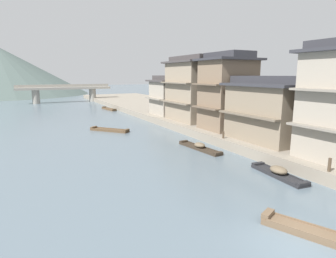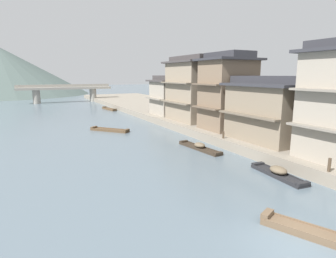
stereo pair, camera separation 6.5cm
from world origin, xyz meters
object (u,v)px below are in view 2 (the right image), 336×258
boat_moored_third (109,109)px  mooring_post_dock_near (329,165)px  house_waterfront_second (268,109)px  stone_bridge (66,91)px  boat_moored_far (200,147)px  house_waterfront_tall (227,92)px  boat_moored_second (278,173)px  house_waterfront_narrow (190,89)px  boat_moored_nearest (110,130)px  mooring_post_dock_mid (223,135)px  boat_foreground_poled (323,236)px  house_waterfront_far (168,96)px

boat_moored_third → mooring_post_dock_near: (1.72, -46.67, 1.24)m
house_waterfront_second → stone_bridge: house_waterfront_second is taller
boat_moored_far → house_waterfront_second: 7.41m
house_waterfront_tall → stone_bridge: house_waterfront_tall is taller
boat_moored_third → house_waterfront_tall: size_ratio=0.64×
boat_moored_second → house_waterfront_narrow: size_ratio=0.55×
stone_bridge → house_waterfront_second: bearing=-79.8°
boat_moored_far → boat_moored_second: bearing=-84.1°
mooring_post_dock_near → house_waterfront_narrow: bearing=82.4°
boat_moored_nearest → mooring_post_dock_near: bearing=-72.2°
house_waterfront_tall → mooring_post_dock_mid: size_ratio=12.35×
boat_moored_second → house_waterfront_second: size_ratio=0.60×
boat_foreground_poled → house_waterfront_second: bearing=53.1°
house_waterfront_far → mooring_post_dock_mid: 18.36m
house_waterfront_second → house_waterfront_tall: size_ratio=0.93×
boat_moored_nearest → boat_moored_second: size_ratio=0.99×
boat_moored_nearest → house_waterfront_narrow: bearing=-11.4°
boat_moored_nearest → boat_moored_third: 23.08m
stone_bridge → house_waterfront_tall: bearing=-78.3°
boat_moored_third → boat_moored_far: bearing=-91.3°
boat_moored_second → house_waterfront_tall: 14.29m
house_waterfront_narrow → mooring_post_dock_mid: 12.26m
house_waterfront_second → boat_moored_third: bearing=97.3°
boat_moored_third → house_waterfront_second: 38.67m
house_waterfront_tall → stone_bridge: size_ratio=0.37×
boat_foreground_poled → boat_moored_third: size_ratio=0.95×
house_waterfront_tall → house_waterfront_far: (-0.65, 13.92, -1.30)m
boat_moored_second → stone_bridge: 65.60m
boat_moored_far → house_waterfront_tall: bearing=30.6°
boat_foreground_poled → house_waterfront_second: 15.98m
mooring_post_dock_near → mooring_post_dock_mid: (0.00, 11.01, -0.10)m
mooring_post_dock_near → boat_moored_nearest: bearing=107.8°
boat_moored_third → stone_bridge: size_ratio=0.24×
boat_moored_nearest → mooring_post_dock_mid: bearing=-59.7°
house_waterfront_tall → mooring_post_dock_mid: (-3.53, -4.01, -3.96)m
house_waterfront_far → boat_foreground_poled: bearing=-105.4°
stone_bridge → mooring_post_dock_near: bearing=-83.7°
boat_foreground_poled → stone_bridge: (-1.33, 71.84, 2.87)m
boat_moored_far → stone_bridge: (-4.98, 56.47, 2.83)m
house_waterfront_tall → boat_moored_third: bearing=99.4°
house_waterfront_tall → stone_bridge: (-11.00, 52.91, -2.21)m
house_waterfront_second → house_waterfront_narrow: (-0.21, 13.73, 1.30)m
mooring_post_dock_mid → boat_moored_far: bearing=169.8°
house_waterfront_tall → mooring_post_dock_near: 15.91m
boat_moored_second → mooring_post_dock_mid: bearing=79.2°
mooring_post_dock_mid → house_waterfront_narrow: bearing=75.1°
boat_foreground_poled → boat_moored_nearest: bearing=93.4°
house_waterfront_tall → house_waterfront_narrow: bearing=94.4°
boat_foreground_poled → house_waterfront_tall: (9.67, 18.93, 5.08)m
boat_moored_nearest → boat_moored_far: (5.34, -12.95, 0.08)m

